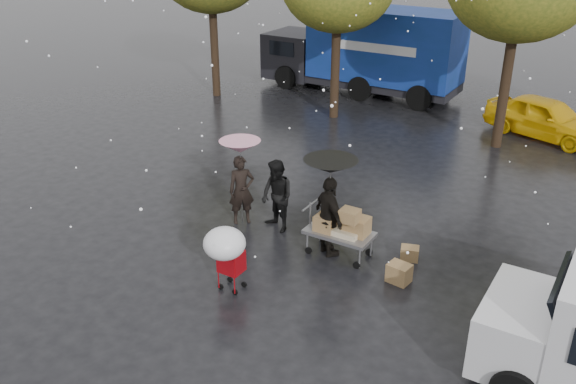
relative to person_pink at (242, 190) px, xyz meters
The scene contains 12 objects.
ground 2.17m from the person_pink, 41.10° to the right, with size 90.00×90.00×0.00m, color black.
person_pink is the anchor object (origin of this frame).
person_middle 0.95m from the person_pink, ahead, with size 0.86×0.67×1.78m, color black.
person_black 2.55m from the person_pink, ahead, with size 1.10×0.46×1.87m, color black.
umbrella_pink 1.13m from the person_pink, ahead, with size 0.99×0.99×2.15m.
umbrella_black 2.85m from the person_pink, ahead, with size 1.17×1.17×2.29m.
vendor_cart 2.85m from the person_pink, ahead, with size 1.52×0.80×1.27m.
shopping_cart 3.07m from the person_pink, 60.20° to the right, with size 0.84×0.84×1.46m.
blue_truck 12.53m from the person_pink, 101.16° to the left, with size 8.30×2.60×3.50m.
box_ground_near 4.41m from the person_pink, ahead, with size 0.46×0.36×0.41m, color brown.
box_ground_far 4.28m from the person_pink, ahead, with size 0.39×0.31×0.31m, color brown.
yellow_taxi 11.61m from the person_pink, 63.84° to the left, with size 1.63×4.04×1.38m, color yellow.
Camera 1 is at (6.50, -9.54, 7.09)m, focal length 38.00 mm.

